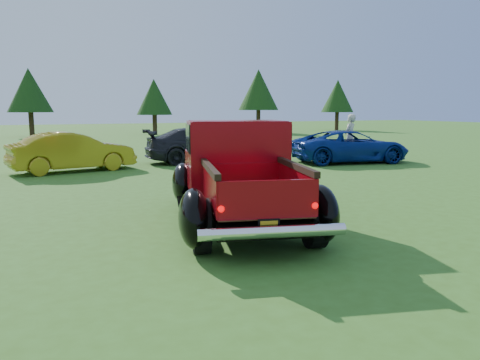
{
  "coord_description": "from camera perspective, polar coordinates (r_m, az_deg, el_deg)",
  "views": [
    {
      "loc": [
        -3.4,
        -6.99,
        2.06
      ],
      "look_at": [
        -0.12,
        0.2,
        0.86
      ],
      "focal_mm": 35.0,
      "sensor_mm": 36.0,
      "label": 1
    }
  ],
  "objects": [
    {
      "name": "tree_far_east",
      "position": [
        46.45,
        11.8,
        9.97
      ],
      "size": [
        3.07,
        3.07,
        4.8
      ],
      "color": "#332114",
      "rests_on": "ground"
    },
    {
      "name": "show_car_blue",
      "position": [
        18.57,
        13.3,
        4.0
      ],
      "size": [
        4.78,
        2.89,
        1.24
      ],
      "primitive_type": "imported",
      "rotation": [
        0.0,
        0.0,
        1.37
      ],
      "color": "navy",
      "rests_on": "ground"
    },
    {
      "name": "pickup_truck",
      "position": [
        8.7,
        -0.4,
        0.85
      ],
      "size": [
        3.35,
        5.28,
        1.85
      ],
      "rotation": [
        0.0,
        0.0,
        -0.26
      ],
      "color": "black",
      "rests_on": "ground"
    },
    {
      "name": "tree_mid_left",
      "position": [
        38.02,
        -24.3,
        9.92
      ],
      "size": [
        3.2,
        3.2,
        5.0
      ],
      "color": "#332114",
      "rests_on": "ground"
    },
    {
      "name": "tree_east",
      "position": [
        40.9,
        2.27,
        10.92
      ],
      "size": [
        3.46,
        3.46,
        5.4
      ],
      "color": "#332114",
      "rests_on": "ground"
    },
    {
      "name": "ground",
      "position": [
        8.05,
        1.38,
        -6.17
      ],
      "size": [
        120.0,
        120.0,
        0.0
      ],
      "primitive_type": "plane",
      "color": "#3A661D",
      "rests_on": "ground"
    },
    {
      "name": "show_car_yellow",
      "position": [
        16.45,
        -19.75,
        3.26
      ],
      "size": [
        4.15,
        2.13,
        1.3
      ],
      "primitive_type": "imported",
      "rotation": [
        0.0,
        0.0,
        1.77
      ],
      "color": "#A48B15",
      "rests_on": "ground"
    },
    {
      "name": "tree_mid_right",
      "position": [
        38.18,
        -10.43,
        9.91
      ],
      "size": [
        2.82,
        2.82,
        4.4
      ],
      "color": "#332114",
      "rests_on": "ground"
    },
    {
      "name": "spectator",
      "position": [
        19.64,
        13.23,
        5.13
      ],
      "size": [
        0.8,
        0.72,
        1.84
      ],
      "primitive_type": "imported",
      "rotation": [
        0.0,
        0.0,
        3.66
      ],
      "color": "beige",
      "rests_on": "ground"
    },
    {
      "name": "show_car_grey",
      "position": [
        18.22,
        -4.28,
        4.27
      ],
      "size": [
        4.75,
        2.28,
        1.34
      ],
      "primitive_type": "imported",
      "rotation": [
        0.0,
        0.0,
        1.48
      ],
      "color": "black",
      "rests_on": "ground"
    }
  ]
}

